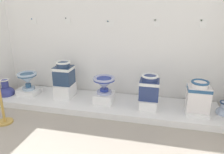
# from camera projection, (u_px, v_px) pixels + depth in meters

# --- Properties ---
(wall_back) EXTENTS (4.43, 0.06, 3.08)m
(wall_back) POSITION_uv_depth(u_px,v_px,m) (112.00, 16.00, 3.75)
(wall_back) COLOR white
(wall_back) RESTS_ON ground_plane
(display_platform) EXTENTS (3.82, 0.85, 0.11)m
(display_platform) POSITION_uv_depth(u_px,v_px,m) (106.00, 104.00, 3.79)
(display_platform) COLOR white
(display_platform) RESTS_ON ground_plane
(plinth_block_leftmost) EXTENTS (0.37, 0.31, 0.09)m
(plinth_block_leftmost) POSITION_uv_depth(u_px,v_px,m) (29.00, 92.00, 4.09)
(plinth_block_leftmost) COLOR white
(plinth_block_leftmost) RESTS_ON display_platform
(antique_toilet_leftmost) EXTENTS (0.36, 0.36, 0.33)m
(antique_toilet_leftmost) POSITION_uv_depth(u_px,v_px,m) (27.00, 78.00, 4.00)
(antique_toilet_leftmost) COLOR #A8C1DA
(antique_toilet_leftmost) RESTS_ON plinth_block_leftmost
(plinth_block_broad_patterned) EXTENTS (0.30, 0.38, 0.25)m
(plinth_block_broad_patterned) POSITION_uv_depth(u_px,v_px,m) (65.00, 90.00, 3.95)
(plinth_block_broad_patterned) COLOR white
(plinth_block_broad_patterned) RESTS_ON display_platform
(antique_toilet_broad_patterned) EXTENTS (0.32, 0.30, 0.43)m
(antique_toilet_broad_patterned) POSITION_uv_depth(u_px,v_px,m) (64.00, 73.00, 3.84)
(antique_toilet_broad_patterned) COLOR navy
(antique_toilet_broad_patterned) RESTS_ON plinth_block_broad_patterned
(plinth_block_squat_floral) EXTENTS (0.32, 0.36, 0.16)m
(plinth_block_squat_floral) POSITION_uv_depth(u_px,v_px,m) (104.00, 97.00, 3.75)
(plinth_block_squat_floral) COLOR white
(plinth_block_squat_floral) RESTS_ON display_platform
(antique_toilet_squat_floral) EXTENTS (0.38, 0.38, 0.29)m
(antique_toilet_squat_floral) POSITION_uv_depth(u_px,v_px,m) (104.00, 83.00, 3.67)
(antique_toilet_squat_floral) COLOR #A1A8CD
(antique_toilet_squat_floral) RESTS_ON plinth_block_squat_floral
(plinth_block_central_ornate) EXTENTS (0.28, 0.37, 0.16)m
(plinth_block_central_ornate) POSITION_uv_depth(u_px,v_px,m) (148.00, 103.00, 3.55)
(plinth_block_central_ornate) COLOR white
(plinth_block_central_ornate) RESTS_ON display_platform
(antique_toilet_central_ornate) EXTENTS (0.32, 0.30, 0.41)m
(antique_toilet_central_ornate) POSITION_uv_depth(u_px,v_px,m) (149.00, 86.00, 3.46)
(antique_toilet_central_ornate) COLOR navy
(antique_toilet_central_ornate) RESTS_ON plinth_block_central_ornate
(plinth_block_slender_white) EXTENTS (0.35, 0.37, 0.05)m
(plinth_block_slender_white) POSITION_uv_depth(u_px,v_px,m) (196.00, 111.00, 3.37)
(plinth_block_slender_white) COLOR white
(plinth_block_slender_white) RESTS_ON display_platform
(antique_toilet_slender_white) EXTENTS (0.35, 0.27, 0.49)m
(antique_toilet_slender_white) POSITION_uv_depth(u_px,v_px,m) (198.00, 95.00, 3.28)
(antique_toilet_slender_white) COLOR white
(antique_toilet_slender_white) RESTS_ON plinth_block_slender_white
(info_placard_first) EXTENTS (0.11, 0.01, 0.12)m
(info_placard_first) POSITION_uv_depth(u_px,v_px,m) (34.00, 21.00, 4.08)
(info_placard_first) COLOR white
(info_placard_second) EXTENTS (0.10, 0.01, 0.13)m
(info_placard_second) POSITION_uv_depth(u_px,v_px,m) (68.00, 20.00, 3.92)
(info_placard_second) COLOR white
(info_placard_third) EXTENTS (0.14, 0.01, 0.11)m
(info_placard_third) POSITION_uv_depth(u_px,v_px,m) (110.00, 23.00, 3.76)
(info_placard_third) COLOR white
(info_placard_fourth) EXTENTS (0.09, 0.01, 0.14)m
(info_placard_fourth) POSITION_uv_depth(u_px,v_px,m) (157.00, 23.00, 3.58)
(info_placard_fourth) COLOR white
(info_placard_fifth) EXTENTS (0.11, 0.01, 0.15)m
(info_placard_fifth) POSITION_uv_depth(u_px,v_px,m) (203.00, 23.00, 3.42)
(info_placard_fifth) COLOR white
(decorative_vase_spare) EXTENTS (0.30, 0.30, 0.41)m
(decorative_vase_spare) POSITION_uv_depth(u_px,v_px,m) (6.00, 92.00, 4.04)
(decorative_vase_spare) COLOR white
(decorative_vase_spare) RESTS_ON ground_plane
(decorative_vase_corner) EXTENTS (0.23, 0.23, 0.31)m
(decorative_vase_corner) POSITION_uv_depth(u_px,v_px,m) (224.00, 112.00, 3.35)
(decorative_vase_corner) COLOR navy
(decorative_vase_corner) RESTS_ON ground_plane
(stanchion_post_near_left) EXTENTS (0.24, 0.24, 1.05)m
(stanchion_post_near_left) POSITION_uv_depth(u_px,v_px,m) (1.00, 103.00, 3.20)
(stanchion_post_near_left) COLOR #BE9543
(stanchion_post_near_left) RESTS_ON ground_plane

